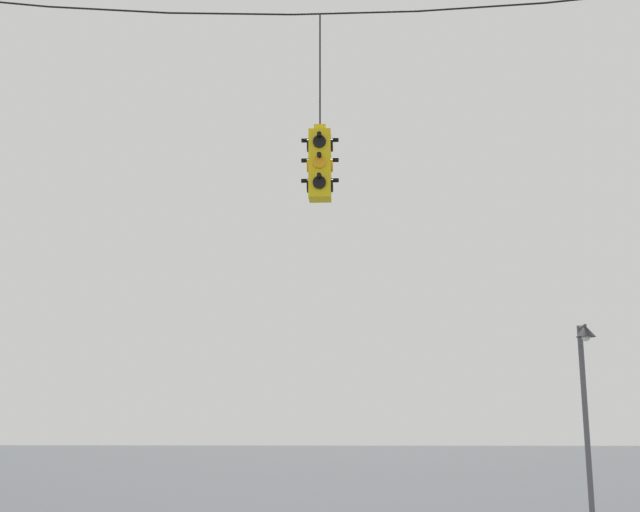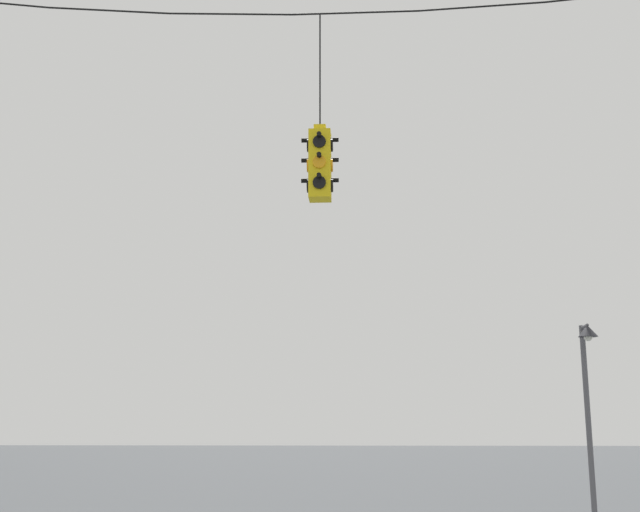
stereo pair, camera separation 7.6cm
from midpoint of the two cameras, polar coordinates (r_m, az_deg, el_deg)
span_wire at (r=13.60m, az=2.65°, el=17.53°), size 14.19×0.03×0.55m
traffic_light_over_intersection at (r=12.49m, az=0.18°, el=6.57°), size 0.58×0.58×3.12m
street_lamp at (r=18.61m, az=18.64°, el=-8.45°), size 0.42×0.73×4.34m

